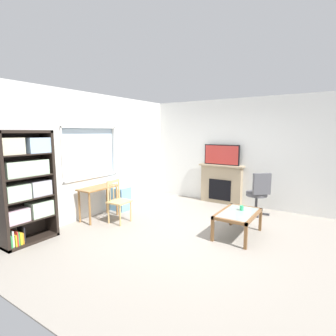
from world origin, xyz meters
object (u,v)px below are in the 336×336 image
at_px(plastic_drawer_unit, 121,199).
at_px(coffee_table, 238,216).
at_px(bookshelf, 25,184).
at_px(tv, 222,155).
at_px(desk_under_window, 99,193).
at_px(fireplace, 221,184).
at_px(office_chair, 259,192).
at_px(wooden_chair, 118,201).
at_px(sippy_cup, 242,208).

relative_size(plastic_drawer_unit, coffee_table, 0.56).
height_order(bookshelf, tv, bookshelf).
relative_size(desk_under_window, fireplace, 0.73).
bearing_deg(desk_under_window, tv, -33.57).
relative_size(desk_under_window, tv, 0.93).
distance_m(desk_under_window, office_chair, 3.61).
bearing_deg(office_chair, wooden_chair, 131.55).
relative_size(fireplace, tv, 1.26).
bearing_deg(desk_under_window, bookshelf, 175.96).
height_order(tv, coffee_table, tv).
distance_m(plastic_drawer_unit, fireplace, 2.69).
bearing_deg(sippy_cup, coffee_table, 174.35).
relative_size(bookshelf, coffee_table, 1.91).
bearing_deg(plastic_drawer_unit, desk_under_window, -176.12).
relative_size(bookshelf, tv, 2.03).
xyz_separation_m(bookshelf, coffee_table, (2.25, -2.99, -0.65)).
height_order(wooden_chair, tv, tv).
relative_size(plastic_drawer_unit, tv, 0.59).
height_order(tv, office_chair, tv).
bearing_deg(fireplace, tv, 180.00).
relative_size(office_chair, coffee_table, 0.98).
height_order(desk_under_window, fireplace, fireplace).
distance_m(bookshelf, desk_under_window, 1.57).
height_order(plastic_drawer_unit, fireplace, fireplace).
relative_size(fireplace, office_chair, 1.21).
bearing_deg(bookshelf, fireplace, -24.15).
xyz_separation_m(tv, office_chair, (-0.50, -1.11, -0.76)).
height_order(tv, sippy_cup, tv).
xyz_separation_m(bookshelf, sippy_cup, (2.40, -3.00, -0.54)).
relative_size(bookshelf, plastic_drawer_unit, 3.43).
relative_size(fireplace, coffee_table, 1.19).
distance_m(desk_under_window, plastic_drawer_unit, 0.80).
bearing_deg(sippy_cup, tv, 32.14).
bearing_deg(sippy_cup, fireplace, 31.88).
bearing_deg(plastic_drawer_unit, coffee_table, -89.92).
xyz_separation_m(bookshelf, wooden_chair, (1.58, -0.62, -0.57)).
distance_m(desk_under_window, coffee_table, 2.98).
height_order(bookshelf, sippy_cup, bookshelf).
bearing_deg(bookshelf, sippy_cup, -51.35).
distance_m(fireplace, office_chair, 1.23).
height_order(desk_under_window, plastic_drawer_unit, desk_under_window).
relative_size(tv, sippy_cup, 10.63).
relative_size(bookshelf, desk_under_window, 2.19).
bearing_deg(fireplace, coffee_table, -150.52).
xyz_separation_m(fireplace, tv, (-0.02, 0.00, 0.79)).
bearing_deg(tv, bookshelf, 155.76).
xyz_separation_m(coffee_table, sippy_cup, (0.15, -0.02, 0.11)).
bearing_deg(coffee_table, plastic_drawer_unit, 90.08).
height_order(bookshelf, fireplace, bookshelf).
bearing_deg(coffee_table, bookshelf, 126.96).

